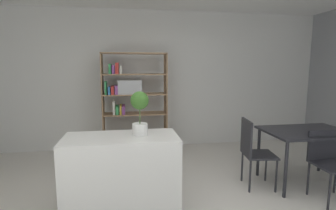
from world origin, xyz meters
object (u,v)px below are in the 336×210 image
Objects in this scene: dining_chair_island_side at (253,148)px; open_bookshelf at (130,97)px; potted_plant_on_island at (140,109)px; dining_chair_near at (329,158)px; kitchen_island at (122,174)px; dining_table at (307,136)px.

open_bookshelf is at bearing 51.72° from dining_chair_island_side.
potted_plant_on_island is 0.58× the size of dining_chair_near.
dining_chair_island_side is at bearing 153.21° from dining_chair_near.
dining_chair_island_side is at bearing 11.12° from kitchen_island.
dining_chair_island_side is (1.57, 0.32, -0.63)m from potted_plant_on_island.
potted_plant_on_island is 2.47m from dining_chair_near.
dining_chair_island_side is at bearing 178.98° from dining_table.
potted_plant_on_island reaches higher than dining_chair_near.
dining_table is 1.23× the size of dining_chair_island_side.
dining_chair_near is (2.38, -0.14, -0.67)m from potted_plant_on_island.
kitchen_island is at bearing -93.86° from open_bookshelf.
dining_chair_near is at bearing -110.58° from dining_chair_island_side.
open_bookshelf reaches higher than kitchen_island.
kitchen_island is 2.56× the size of potted_plant_on_island.
dining_table is (2.59, 0.34, 0.25)m from kitchen_island.
dining_table is 0.82m from dining_chair_island_side.
dining_table is at bearing 7.38° from kitchen_island.
dining_chair_near is at bearing -41.74° from open_bookshelf.
open_bookshelf is (-0.08, 2.06, -0.10)m from potted_plant_on_island.
open_bookshelf is 2.01× the size of dining_chair_island_side.
potted_plant_on_island is 0.26× the size of open_bookshelf.
open_bookshelf is 1.63× the size of dining_table.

